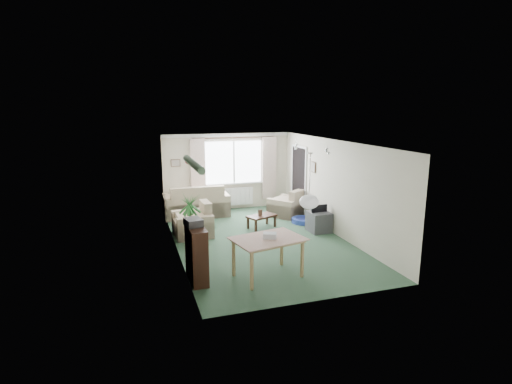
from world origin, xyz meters
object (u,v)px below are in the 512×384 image
object	(u,v)px
armchair_corner	(287,203)
bookshelf	(196,253)
coffee_table	(262,221)
houseplant	(191,220)
pet_bed	(303,220)
sofa	(196,200)
armchair_left	(192,219)
dining_table	(268,258)
tv_cube	(319,222)

from	to	relation	value
armchair_corner	bookshelf	size ratio (longest dim) A/B	0.86
coffee_table	bookshelf	size ratio (longest dim) A/B	0.73
houseplant	pet_bed	bearing A→B (deg)	15.85
sofa	armchair_left	size ratio (longest dim) A/B	1.99
armchair_left	pet_bed	size ratio (longest dim) A/B	1.47
sofa	houseplant	distance (m)	2.67
coffee_table	dining_table	world-z (taller)	dining_table
sofa	tv_cube	bearing A→B (deg)	138.73
armchair_left	bookshelf	bearing A→B (deg)	-9.98
bookshelf	tv_cube	distance (m)	4.08
coffee_table	dining_table	xyz separation A→B (m)	(-0.90, -3.04, 0.20)
armchair_corner	armchair_left	size ratio (longest dim) A/B	0.94
sofa	armchair_left	xyz separation A→B (m)	(-0.40, -1.86, -0.05)
sofa	dining_table	bearing A→B (deg)	97.72
dining_table	tv_cube	world-z (taller)	dining_table
armchair_left	houseplant	distance (m)	0.79
armchair_corner	coffee_table	xyz separation A→B (m)	(-1.10, -0.93, -0.23)
tv_cube	bookshelf	bearing A→B (deg)	-151.43
dining_table	sofa	bearing A→B (deg)	96.89
dining_table	tv_cube	distance (m)	3.18
coffee_table	houseplant	xyz separation A→B (m)	(-2.03, -0.84, 0.44)
bookshelf	dining_table	bearing A→B (deg)	-12.89
bookshelf	pet_bed	distance (m)	4.55
sofa	houseplant	bearing A→B (deg)	78.92
houseplant	pet_bed	xyz separation A→B (m)	(3.30, 0.94, -0.55)
sofa	coffee_table	bearing A→B (deg)	130.70
armchair_left	pet_bed	bearing A→B (deg)	90.63
sofa	tv_cube	world-z (taller)	sofa
dining_table	pet_bed	world-z (taller)	dining_table
armchair_left	dining_table	bearing A→B (deg)	15.62
tv_cube	pet_bed	bearing A→B (deg)	92.22
armchair_corner	dining_table	xyz separation A→B (m)	(-1.99, -3.97, -0.03)
armchair_corner	houseplant	distance (m)	3.60
coffee_table	tv_cube	xyz separation A→B (m)	(1.32, -0.76, 0.09)
bookshelf	sofa	bearing A→B (deg)	79.08
armchair_corner	houseplant	size ratio (longest dim) A/B	0.73
houseplant	armchair_corner	bearing A→B (deg)	29.50
armchair_corner	dining_table	distance (m)	4.44
armchair_left	tv_cube	distance (m)	3.27
armchair_left	armchair_corner	bearing A→B (deg)	106.12
armchair_left	pet_bed	xyz separation A→B (m)	(3.15, 0.19, -0.36)
armchair_left	bookshelf	distance (m)	2.71
tv_cube	houseplant	bearing A→B (deg)	-179.76
sofa	armchair_corner	size ratio (longest dim) A/B	2.11
tv_cube	pet_bed	distance (m)	0.88
bookshelf	pet_bed	world-z (taller)	bookshelf
coffee_table	houseplant	world-z (taller)	houseplant
dining_table	armchair_corner	bearing A→B (deg)	63.33
houseplant	pet_bed	distance (m)	3.47
armchair_corner	tv_cube	xyz separation A→B (m)	(0.22, -1.69, -0.14)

